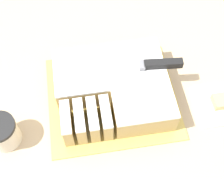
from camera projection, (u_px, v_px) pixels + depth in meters
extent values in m
cube|color=tan|center=(126.00, 160.00, 1.32)|extent=(1.40, 1.10, 0.94)
cube|color=gold|center=(112.00, 97.00, 0.93)|extent=(0.38, 0.33, 0.01)
cube|color=tan|center=(109.00, 75.00, 0.92)|extent=(0.32, 0.16, 0.08)
cube|color=white|center=(109.00, 66.00, 0.89)|extent=(0.32, 0.16, 0.01)
cube|color=tan|center=(143.00, 111.00, 0.86)|extent=(0.17, 0.11, 0.08)
cube|color=white|center=(145.00, 104.00, 0.82)|extent=(0.17, 0.11, 0.01)
cube|color=tan|center=(67.00, 124.00, 0.84)|extent=(0.03, 0.10, 0.08)
cube|color=white|center=(65.00, 117.00, 0.80)|extent=(0.03, 0.10, 0.01)
cube|color=tan|center=(80.00, 122.00, 0.84)|extent=(0.03, 0.10, 0.08)
cube|color=white|center=(79.00, 115.00, 0.81)|extent=(0.03, 0.10, 0.01)
cube|color=tan|center=(93.00, 120.00, 0.85)|extent=(0.03, 0.10, 0.08)
cube|color=white|center=(92.00, 113.00, 0.81)|extent=(0.03, 0.10, 0.01)
cube|color=tan|center=(106.00, 118.00, 0.85)|extent=(0.03, 0.10, 0.08)
cube|color=white|center=(106.00, 111.00, 0.81)|extent=(0.03, 0.10, 0.01)
cube|color=silver|center=(110.00, 68.00, 0.88)|extent=(0.20, 0.05, 0.00)
cube|color=slate|center=(142.00, 66.00, 0.87)|extent=(0.02, 0.03, 0.02)
cube|color=black|center=(163.00, 64.00, 0.87)|extent=(0.11, 0.03, 0.02)
cylinder|color=beige|center=(3.00, 133.00, 0.83)|extent=(0.08, 0.08, 0.08)
cube|color=white|center=(219.00, 104.00, 0.92)|extent=(0.14, 0.14, 0.01)
cube|color=tan|center=(221.00, 101.00, 0.91)|extent=(0.05, 0.05, 0.02)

